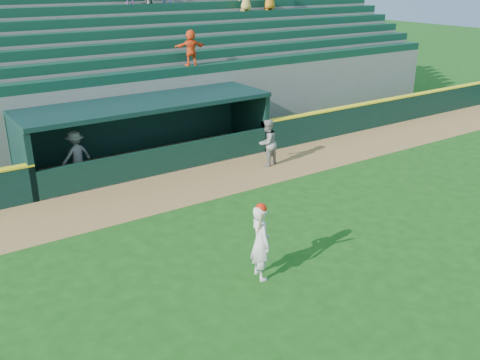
{
  "coord_description": "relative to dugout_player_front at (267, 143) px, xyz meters",
  "views": [
    {
      "loc": [
        -8.03,
        -10.2,
        6.84
      ],
      "look_at": [
        0.0,
        1.6,
        1.3
      ],
      "focal_mm": 40.0,
      "sensor_mm": 36.0,
      "label": 1
    }
  ],
  "objects": [
    {
      "name": "warning_track",
      "position": [
        -3.61,
        -0.19,
        -0.89
      ],
      "size": [
        40.0,
        3.0,
        0.01
      ],
      "primitive_type": "cube",
      "color": "olive",
      "rests_on": "ground"
    },
    {
      "name": "field_wall_right",
      "position": [
        8.64,
        1.46,
        -0.29
      ],
      "size": [
        15.5,
        0.3,
        1.2
      ],
      "primitive_type": "cube",
      "color": "black",
      "rests_on": "ground"
    },
    {
      "name": "wall_stripe_right",
      "position": [
        8.64,
        1.46,
        0.34
      ],
      "size": [
        15.5,
        0.32,
        0.06
      ],
      "primitive_type": "cube",
      "color": "yellow",
      "rests_on": "field_wall_right"
    },
    {
      "name": "batter_at_plate",
      "position": [
        -4.97,
        -6.33,
        0.07
      ],
      "size": [
        0.6,
        0.83,
        1.95
      ],
      "color": "silver",
      "rests_on": "ground"
    },
    {
      "name": "dugout_player_inside",
      "position": [
        -6.39,
        2.72,
        -0.03
      ],
      "size": [
        1.24,
        0.9,
        1.73
      ],
      "primitive_type": "imported",
      "rotation": [
        0.0,
        0.0,
        3.39
      ],
      "color": "gray",
      "rests_on": "ground"
    },
    {
      "name": "dugout",
      "position": [
        -3.61,
        2.92,
        0.47
      ],
      "size": [
        9.4,
        2.8,
        2.46
      ],
      "color": "slate",
      "rests_on": "ground"
    },
    {
      "name": "stands",
      "position": [
        -3.61,
        7.49,
        1.51
      ],
      "size": [
        34.5,
        6.25,
        7.49
      ],
      "color": "slate",
      "rests_on": "ground"
    },
    {
      "name": "dugout_player_front",
      "position": [
        0.0,
        0.0,
        0.0
      ],
      "size": [
        1.01,
        0.87,
        1.79
      ],
      "primitive_type": "imported",
      "rotation": [
        0.0,
        0.0,
        3.4
      ],
      "color": "gray",
      "rests_on": "ground"
    },
    {
      "name": "ground",
      "position": [
        -3.61,
        -5.09,
        -0.89
      ],
      "size": [
        120.0,
        120.0,
        0.0
      ],
      "primitive_type": "plane",
      "color": "#154511",
      "rests_on": "ground"
    }
  ]
}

